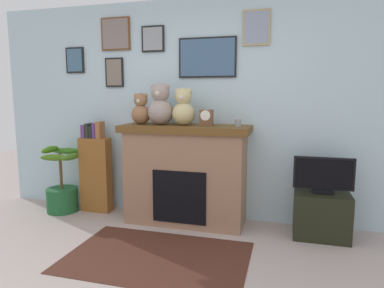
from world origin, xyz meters
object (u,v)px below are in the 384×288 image
at_px(candle_jar, 238,123).
at_px(tv_stand, 321,215).
at_px(mantel_clock, 206,118).
at_px(teddy_bear_brown, 184,109).
at_px(fireplace, 186,174).
at_px(teddy_bear_tan, 141,110).
at_px(teddy_bear_cream, 161,106).
at_px(potted_plant, 62,190).
at_px(bookshelf, 96,171).
at_px(television, 323,176).

bearing_deg(candle_jar, tv_stand, -1.39).
xyz_separation_m(mantel_clock, teddy_bear_brown, (-0.26, 0.00, 0.10)).
bearing_deg(tv_stand, fireplace, 178.49).
height_order(teddy_bear_tan, teddy_bear_cream, teddy_bear_cream).
xyz_separation_m(fireplace, tv_stand, (1.50, -0.04, -0.34)).
height_order(candle_jar, teddy_bear_tan, teddy_bear_tan).
xyz_separation_m(mantel_clock, teddy_bear_tan, (-0.79, 0.00, 0.07)).
bearing_deg(fireplace, potted_plant, -177.43).
bearing_deg(bookshelf, mantel_clock, -3.12).
xyz_separation_m(tv_stand, teddy_bear_brown, (-1.51, 0.02, 1.10)).
distance_m(teddy_bear_tan, teddy_bear_cream, 0.25).
xyz_separation_m(bookshelf, teddy_bear_tan, (0.68, -0.08, 0.78)).
bearing_deg(teddy_bear_brown, potted_plant, -178.05).
height_order(potted_plant, teddy_bear_cream, teddy_bear_cream).
bearing_deg(potted_plant, tv_stand, 0.62).
relative_size(potted_plant, tv_stand, 1.50).
bearing_deg(tv_stand, candle_jar, 178.61).
relative_size(bookshelf, tv_stand, 2.07).
bearing_deg(bookshelf, fireplace, -2.85).
distance_m(bookshelf, potted_plant, 0.50).
xyz_separation_m(television, teddy_bear_tan, (-2.04, 0.02, 0.65)).
distance_m(potted_plant, teddy_bear_cream, 1.73).
bearing_deg(mantel_clock, candle_jar, 0.25).
distance_m(tv_stand, teddy_bear_tan, 2.30).
bearing_deg(television, teddy_bear_brown, 179.14).
bearing_deg(fireplace, candle_jar, -1.69).
bearing_deg(mantel_clock, teddy_bear_cream, 179.90).
height_order(candle_jar, teddy_bear_brown, teddy_bear_brown).
bearing_deg(candle_jar, potted_plant, -178.58).
height_order(bookshelf, teddy_bear_brown, teddy_bear_brown).
bearing_deg(teddy_bear_cream, potted_plant, -177.65).
bearing_deg(tv_stand, teddy_bear_brown, 179.20).
relative_size(fireplace, teddy_bear_cream, 3.10).
height_order(mantel_clock, teddy_bear_tan, teddy_bear_tan).
xyz_separation_m(bookshelf, potted_plant, (-0.42, -0.13, -0.25)).
distance_m(potted_plant, teddy_bear_brown, 1.93).
bearing_deg(mantel_clock, teddy_bear_brown, 179.78).
height_order(fireplace, bookshelf, bookshelf).
xyz_separation_m(bookshelf, mantel_clock, (1.46, -0.08, 0.71)).
xyz_separation_m(candle_jar, teddy_bear_cream, (-0.89, -0.00, 0.17)).
bearing_deg(television, potted_plant, -179.41).
height_order(television, teddy_bear_brown, teddy_bear_brown).
height_order(tv_stand, mantel_clock, mantel_clock).
xyz_separation_m(fireplace, potted_plant, (-1.63, -0.07, -0.30)).
height_order(tv_stand, teddy_bear_brown, teddy_bear_brown).
bearing_deg(television, fireplace, 178.44).
xyz_separation_m(fireplace, mantel_clock, (0.25, -0.02, 0.66)).
relative_size(fireplace, teddy_bear_tan, 4.07).
xyz_separation_m(fireplace, teddy_bear_tan, (-0.54, -0.02, 0.73)).
xyz_separation_m(tv_stand, teddy_bear_tan, (-2.04, 0.02, 1.07)).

